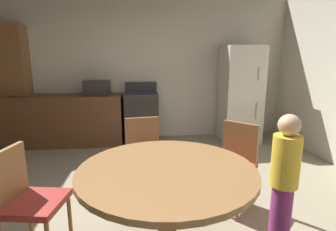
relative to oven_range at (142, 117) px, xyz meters
The scene contains 12 objects.
ground_plane 2.66m from the oven_range, 87.64° to the right, with size 14.00×14.00×0.00m, color gray.
wall_back 0.97m from the oven_range, 74.81° to the left, with size 5.70×0.12×2.70m, color silver.
kitchen_counter 1.40m from the oven_range, behind, with size 2.09×0.60×0.90m, color brown.
pantry_column 2.30m from the oven_range, behind, with size 0.44×0.36×2.10m, color olive.
oven_range is the anchor object (origin of this frame).
refrigerator 1.89m from the oven_range, ahead, with size 0.68×0.68×1.76m.
microwave 0.96m from the oven_range, behind, with size 0.44×0.32×0.26m, color #2D2B28.
dining_table 3.01m from the oven_range, 86.36° to the right, with size 1.25×1.25×0.76m.
chair_west 2.96m from the oven_range, 106.62° to the right, with size 0.46×0.46×0.87m.
chair_north 1.97m from the oven_range, 89.02° to the right, with size 0.46×0.46×0.87m.
chair_northeast 2.47m from the oven_range, 67.34° to the right, with size 0.57×0.57×0.87m.
person_child 3.08m from the oven_range, 68.00° to the right, with size 0.25×0.25×1.09m.
Camera 1 is at (-0.07, -2.06, 1.49)m, focal length 27.46 mm.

